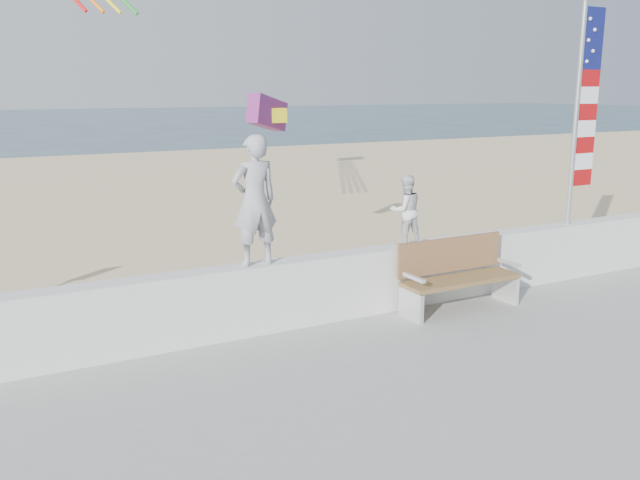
{
  "coord_description": "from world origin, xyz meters",
  "views": [
    {
      "loc": [
        -3.82,
        -5.73,
        3.27
      ],
      "look_at": [
        0.2,
        1.8,
        1.35
      ],
      "focal_mm": 38.0,
      "sensor_mm": 36.0,
      "label": 1
    }
  ],
  "objects_px": {
    "adult": "(255,201)",
    "child": "(405,211)",
    "flag": "(583,106)",
    "bench": "(457,274)"
  },
  "relations": [
    {
      "from": "adult",
      "to": "bench",
      "type": "height_order",
      "value": "adult"
    },
    {
      "from": "adult",
      "to": "bench",
      "type": "bearing_deg",
      "value": 168.17
    },
    {
      "from": "adult",
      "to": "child",
      "type": "height_order",
      "value": "adult"
    },
    {
      "from": "adult",
      "to": "flag",
      "type": "bearing_deg",
      "value": 177.1
    },
    {
      "from": "child",
      "to": "flag",
      "type": "xyz_separation_m",
      "value": [
        3.38,
        -0.0,
        1.41
      ]
    },
    {
      "from": "adult",
      "to": "child",
      "type": "distance_m",
      "value": 2.32
    },
    {
      "from": "child",
      "to": "flag",
      "type": "bearing_deg",
      "value": -174.61
    },
    {
      "from": "child",
      "to": "flag",
      "type": "height_order",
      "value": "flag"
    },
    {
      "from": "adult",
      "to": "flag",
      "type": "xyz_separation_m",
      "value": [
        5.68,
        -0.0,
        1.09
      ]
    },
    {
      "from": "adult",
      "to": "bench",
      "type": "relative_size",
      "value": 0.91
    }
  ]
}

